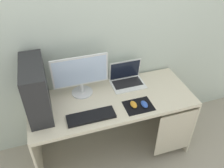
% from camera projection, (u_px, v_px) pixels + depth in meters
% --- Properties ---
extents(ground_plane, '(8.00, 8.00, 0.00)m').
position_uv_depth(ground_plane, '(112.00, 147.00, 2.65)').
color(ground_plane, '#9E9384').
extents(wall_back, '(4.00, 0.05, 2.60)m').
position_uv_depth(wall_back, '(100.00, 27.00, 2.13)').
color(wall_back, beige).
rests_on(wall_back, ground_plane).
extents(desk, '(1.56, 0.63, 0.73)m').
position_uv_depth(desk, '(114.00, 110.00, 2.29)').
color(desk, beige).
rests_on(desk, ground_plane).
extents(pc_tower, '(0.19, 0.50, 0.47)m').
position_uv_depth(pc_tower, '(36.00, 89.00, 1.95)').
color(pc_tower, '#232326').
rests_on(pc_tower, desk).
extents(monitor, '(0.52, 0.20, 0.41)m').
position_uv_depth(monitor, '(81.00, 75.00, 2.14)').
color(monitor, silver).
rests_on(monitor, desk).
extents(laptop, '(0.33, 0.23, 0.24)m').
position_uv_depth(laptop, '(127.00, 79.00, 2.38)').
color(laptop, white).
rests_on(laptop, desk).
extents(keyboard, '(0.42, 0.14, 0.02)m').
position_uv_depth(keyboard, '(91.00, 116.00, 2.01)').
color(keyboard, black).
rests_on(keyboard, desk).
extents(mousepad, '(0.26, 0.20, 0.00)m').
position_uv_depth(mousepad, '(138.00, 106.00, 2.13)').
color(mousepad, black).
rests_on(mousepad, desk).
extents(mouse_left, '(0.06, 0.10, 0.03)m').
position_uv_depth(mouse_left, '(134.00, 105.00, 2.11)').
color(mouse_left, orange).
rests_on(mouse_left, mousepad).
extents(mouse_right, '(0.06, 0.10, 0.03)m').
position_uv_depth(mouse_right, '(144.00, 104.00, 2.12)').
color(mouse_right, '#2D51B2').
rests_on(mouse_right, mousepad).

